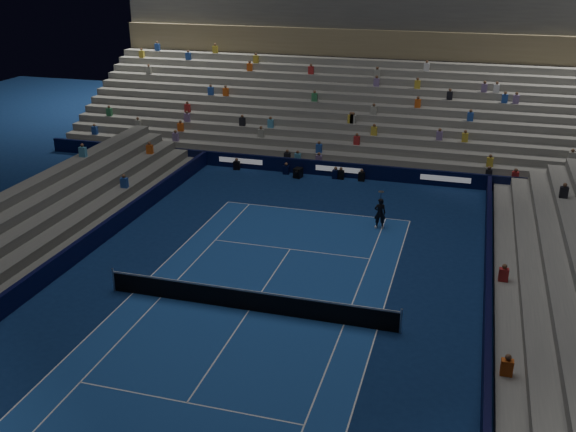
% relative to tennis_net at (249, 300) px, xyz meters
% --- Properties ---
extents(ground, '(90.00, 90.00, 0.00)m').
position_rel_tennis_net_xyz_m(ground, '(0.00, 0.00, -0.50)').
color(ground, '#0D2250').
rests_on(ground, ground).
extents(court_surface, '(10.97, 23.77, 0.01)m').
position_rel_tennis_net_xyz_m(court_surface, '(0.00, 0.00, -0.50)').
color(court_surface, '#1A4490').
rests_on(court_surface, ground).
extents(sponsor_barrier_far, '(44.00, 0.25, 1.00)m').
position_rel_tennis_net_xyz_m(sponsor_barrier_far, '(0.00, 18.50, -0.00)').
color(sponsor_barrier_far, black).
rests_on(sponsor_barrier_far, ground).
extents(sponsor_barrier_east, '(0.25, 37.00, 1.00)m').
position_rel_tennis_net_xyz_m(sponsor_barrier_east, '(9.70, 0.00, -0.00)').
color(sponsor_barrier_east, black).
rests_on(sponsor_barrier_east, ground).
extents(sponsor_barrier_west, '(0.25, 37.00, 1.00)m').
position_rel_tennis_net_xyz_m(sponsor_barrier_west, '(-9.70, 0.00, -0.00)').
color(sponsor_barrier_west, black).
rests_on(sponsor_barrier_west, ground).
extents(grandstand_main, '(44.00, 15.20, 11.20)m').
position_rel_tennis_net_xyz_m(grandstand_main, '(0.00, 27.90, 2.87)').
color(grandstand_main, slate).
rests_on(grandstand_main, ground).
extents(tennis_net, '(12.90, 0.10, 1.10)m').
position_rel_tennis_net_xyz_m(tennis_net, '(0.00, 0.00, 0.00)').
color(tennis_net, '#B2B2B7').
rests_on(tennis_net, ground).
extents(tennis_player, '(0.71, 0.54, 1.74)m').
position_rel_tennis_net_xyz_m(tennis_player, '(3.95, 10.46, 0.36)').
color(tennis_player, black).
rests_on(tennis_player, ground).
extents(broadcast_camera, '(0.60, 1.01, 0.66)m').
position_rel_tennis_net_xyz_m(broadcast_camera, '(-2.61, 17.53, -0.17)').
color(broadcast_camera, black).
rests_on(broadcast_camera, ground).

